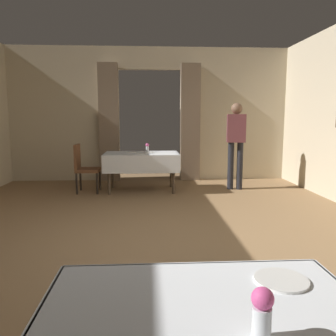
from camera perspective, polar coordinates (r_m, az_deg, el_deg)
name	(u,v)px	position (r m, az deg, el deg)	size (l,w,h in m)	color
ground	(153,243)	(4.09, -2.43, -12.20)	(10.08, 10.08, 0.00)	olive
wall_back	(150,114)	(8.01, -3.02, 8.91)	(6.40, 0.27, 3.00)	beige
dining_table_mid	(142,158)	(6.80, -4.38, 1.59)	(1.45, 0.89, 0.75)	#4C3D2D
chair_mid_left	(84,166)	(6.83, -13.70, 0.34)	(0.44, 0.44, 0.93)	black
flower_vase_near	(262,312)	(1.18, 15.23, -21.91)	(0.07, 0.07, 0.17)	silver
plate_near_b	(281,280)	(1.60, 18.16, -17.15)	(0.23, 0.23, 0.01)	white
flower_vase_mid	(147,147)	(7.08, -3.43, 3.47)	(0.07, 0.07, 0.17)	silver
plate_mid_b	(140,154)	(6.58, -4.56, 2.36)	(0.20, 0.20, 0.01)	white
plate_mid_c	(132,152)	(6.84, -5.97, 2.57)	(0.19, 0.19, 0.01)	white
plate_mid_d	(149,152)	(6.80, -3.22, 2.57)	(0.22, 0.22, 0.01)	white
person_waiter_by_doorway	(236,138)	(7.02, 11.12, 4.79)	(0.39, 0.27, 1.72)	black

